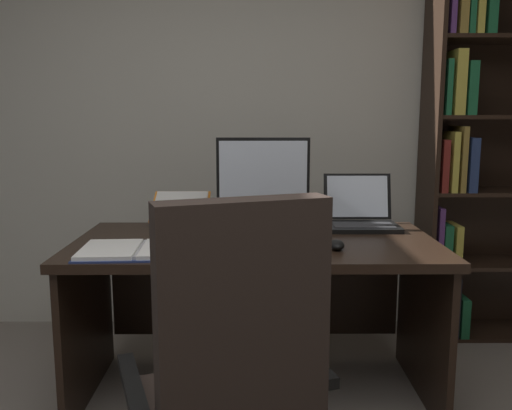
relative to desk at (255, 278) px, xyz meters
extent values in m
cube|color=beige|center=(-0.06, 0.89, 0.82)|extent=(4.99, 0.12, 2.72)
cube|color=black|center=(0.00, -0.08, 0.18)|extent=(1.63, 0.82, 0.04)
cube|color=black|center=(-0.78, -0.08, -0.19)|extent=(0.03, 0.76, 0.70)
cube|color=black|center=(0.78, -0.08, -0.19)|extent=(0.03, 0.76, 0.70)
cube|color=black|center=(0.00, 0.30, -0.16)|extent=(1.51, 0.03, 0.49)
cube|color=black|center=(1.00, 0.64, 0.53)|extent=(0.02, 0.34, 2.15)
cube|color=black|center=(1.46, 0.81, 0.53)|extent=(0.94, 0.01, 2.15)
cube|color=black|center=(1.46, 0.64, -0.53)|extent=(0.89, 0.32, 0.02)
cube|color=maroon|center=(1.05, 0.58, -0.41)|extent=(0.03, 0.20, 0.22)
cube|color=gold|center=(1.10, 0.58, -0.40)|extent=(0.04, 0.19, 0.25)
cube|color=black|center=(1.16, 0.58, -0.34)|extent=(0.04, 0.20, 0.36)
cube|color=#195633|center=(1.21, 0.59, -0.41)|extent=(0.05, 0.21, 0.23)
cube|color=black|center=(1.46, 0.64, -0.11)|extent=(0.89, 0.32, 0.02)
cube|color=#512D66|center=(1.05, 0.60, 0.07)|extent=(0.03, 0.24, 0.34)
cube|color=#195633|center=(1.09, 0.58, 0.02)|extent=(0.05, 0.19, 0.24)
cube|color=gold|center=(1.15, 0.58, 0.02)|extent=(0.04, 0.20, 0.23)
cube|color=black|center=(1.46, 0.64, 0.32)|extent=(0.89, 0.32, 0.02)
cube|color=maroon|center=(1.05, 0.59, 0.48)|extent=(0.04, 0.22, 0.29)
cube|color=gold|center=(1.10, 0.60, 0.50)|extent=(0.03, 0.24, 0.34)
cube|color=olive|center=(1.15, 0.61, 0.51)|extent=(0.03, 0.25, 0.37)
cube|color=navy|center=(1.21, 0.60, 0.48)|extent=(0.05, 0.23, 0.30)
cube|color=black|center=(1.46, 0.64, 0.75)|extent=(0.89, 0.32, 0.02)
cube|color=#195633|center=(1.05, 0.61, 0.91)|extent=(0.03, 0.25, 0.30)
cube|color=gold|center=(1.11, 0.61, 0.93)|extent=(0.06, 0.24, 0.35)
cube|color=#195633|center=(1.17, 0.61, 0.90)|extent=(0.05, 0.24, 0.29)
cube|color=#512D66|center=(1.05, 0.60, 1.34)|extent=(0.03, 0.23, 0.30)
cube|color=olive|center=(1.10, 0.60, 1.34)|extent=(0.04, 0.22, 0.32)
cube|color=#195633|center=(1.15, 0.59, 1.32)|extent=(0.03, 0.21, 0.26)
cube|color=gold|center=(1.19, 0.60, 1.32)|extent=(0.04, 0.24, 0.27)
cube|color=#195633|center=(1.25, 0.59, 1.37)|extent=(0.05, 0.20, 0.37)
cube|color=#2D231E|center=(-0.10, -0.88, -0.16)|extent=(0.63, 0.62, 0.07)
cube|color=#2D231E|center=(-0.04, -1.07, 0.21)|extent=(0.48, 0.25, 0.66)
cube|color=black|center=(-0.37, -0.97, -0.03)|extent=(0.17, 0.38, 0.04)
cube|color=black|center=(0.16, -0.79, -0.03)|extent=(0.17, 0.38, 0.04)
cube|color=black|center=(0.04, 0.20, 0.21)|extent=(0.22, 0.16, 0.02)
cylinder|color=black|center=(0.04, 0.20, 0.27)|extent=(0.04, 0.04, 0.09)
cube|color=black|center=(0.04, 0.21, 0.48)|extent=(0.46, 0.02, 0.34)
cube|color=silver|center=(0.04, 0.19, 0.48)|extent=(0.43, 0.00, 0.31)
cube|color=black|center=(0.53, 0.16, 0.21)|extent=(0.35, 0.25, 0.02)
cube|color=#2D2D30|center=(0.53, 0.14, 0.22)|extent=(0.30, 0.14, 0.00)
cube|color=black|center=(0.53, 0.32, 0.34)|extent=(0.35, 0.07, 0.23)
cube|color=silver|center=(0.53, 0.31, 0.34)|extent=(0.31, 0.05, 0.21)
cube|color=black|center=(0.04, -0.26, 0.21)|extent=(0.42, 0.15, 0.02)
ellipsoid|color=black|center=(0.34, -0.26, 0.22)|extent=(0.06, 0.10, 0.04)
cube|color=black|center=(-0.38, 0.18, 0.21)|extent=(0.14, 0.12, 0.01)
cube|color=black|center=(-0.38, 0.13, 0.22)|extent=(0.27, 0.01, 0.01)
cube|color=orange|center=(-0.38, 0.30, 0.29)|extent=(0.29, 0.24, 0.13)
cube|color=white|center=(-0.38, 0.29, 0.30)|extent=(0.27, 0.22, 0.12)
cube|color=navy|center=(-0.60, -0.31, 0.20)|extent=(0.26, 0.33, 0.01)
cube|color=navy|center=(-0.35, -0.30, 0.20)|extent=(0.26, 0.33, 0.01)
cube|color=white|center=(-0.60, -0.31, 0.22)|extent=(0.24, 0.31, 0.02)
cube|color=white|center=(-0.35, -0.30, 0.22)|extent=(0.24, 0.31, 0.02)
cylinder|color=#B7B7BC|center=(-0.47, -0.31, 0.21)|extent=(0.03, 0.29, 0.02)
cube|color=white|center=(-0.25, -0.04, 0.21)|extent=(0.16, 0.21, 0.01)
cylinder|color=maroon|center=(-0.23, -0.04, 0.21)|extent=(0.13, 0.06, 0.01)
camera|label=1|loc=(-0.01, -2.47, 0.76)|focal=38.15mm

